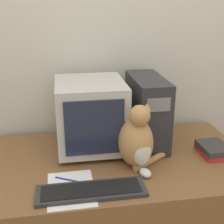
% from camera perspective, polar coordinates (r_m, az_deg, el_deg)
% --- Properties ---
extents(wall_back, '(7.00, 0.05, 2.50)m').
position_cam_1_polar(wall_back, '(1.96, -1.56, 12.38)').
color(wall_back, beige).
rests_on(wall_back, ground_plane).
extents(desk, '(1.43, 0.80, 0.71)m').
position_cam_1_polar(desk, '(1.89, 0.78, -17.93)').
color(desk, brown).
rests_on(desk, ground_plane).
extents(crt_monitor, '(0.37, 0.41, 0.39)m').
position_cam_1_polar(crt_monitor, '(1.72, -3.94, -0.51)').
color(crt_monitor, '#BCB7AD').
rests_on(crt_monitor, desk).
extents(computer_tower, '(0.17, 0.41, 0.40)m').
position_cam_1_polar(computer_tower, '(1.80, 6.40, 0.16)').
color(computer_tower, '#28282D').
rests_on(computer_tower, desk).
extents(keyboard, '(0.49, 0.15, 0.02)m').
position_cam_1_polar(keyboard, '(1.43, -3.81, -14.19)').
color(keyboard, '#2D2D2D').
rests_on(keyboard, desk).
extents(cat, '(0.29, 0.27, 0.34)m').
position_cam_1_polar(cat, '(1.57, 4.58, -5.29)').
color(cat, '#B7844C').
rests_on(cat, desk).
extents(book_stack, '(0.15, 0.19, 0.06)m').
position_cam_1_polar(book_stack, '(1.81, 18.07, -6.57)').
color(book_stack, red).
rests_on(book_stack, desk).
extents(pen, '(0.12, 0.07, 0.01)m').
position_cam_1_polar(pen, '(1.52, -7.96, -12.20)').
color(pen, navy).
rests_on(pen, desk).
extents(paper_sheet, '(0.21, 0.30, 0.00)m').
position_cam_1_polar(paper_sheet, '(1.46, -7.49, -13.77)').
color(paper_sheet, white).
rests_on(paper_sheet, desk).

